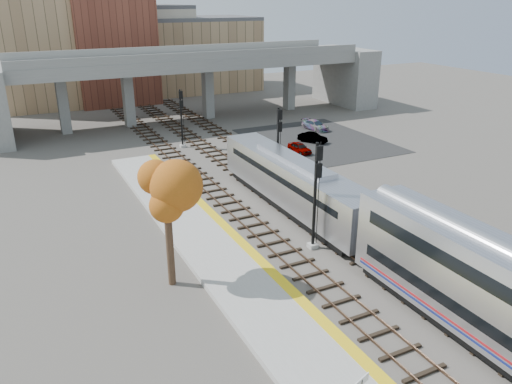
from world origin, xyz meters
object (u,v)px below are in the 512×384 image
signal_mast_mid (278,146)px  car_c (315,125)px  car_a (300,148)px  signal_mast_near (315,197)px  car_b (313,138)px  locomotive (293,183)px  signal_mast_far (182,120)px  tree (166,196)px

signal_mast_mid → car_c: bearing=47.3°
car_a → car_c: (7.03, 7.76, 0.04)m
signal_mast_near → car_b: 26.51m
locomotive → signal_mast_near: 6.84m
car_a → car_b: bearing=34.9°
signal_mast_mid → signal_mast_far: size_ratio=1.06×
tree → locomotive: bearing=28.2°
signal_mast_mid → tree: bearing=-138.2°
signal_mast_near → tree: tree is taller
signal_mast_mid → car_b: 14.29m
signal_mast_mid → tree: 18.89m
car_c → signal_mast_near: bearing=-133.0°
car_c → car_b: bearing=-135.8°
locomotive → signal_mast_far: signal_mast_far is taller
locomotive → car_a: locomotive is taller
car_b → signal_mast_far: bearing=130.2°
signal_mast_mid → signal_mast_near: bearing=-108.3°
car_a → signal_mast_mid: bearing=-137.8°
locomotive → car_a: size_ratio=5.92×
signal_mast_mid → tree: tree is taller
tree → car_b: bearing=42.9°
locomotive → car_b: (12.03, 15.86, -1.67)m
signal_mast_far → car_a: bearing=-36.0°
signal_mast_near → tree: (-9.89, -0.07, 1.90)m
locomotive → tree: size_ratio=2.52×
signal_mast_mid → car_b: (10.03, 9.79, -2.77)m
signal_mast_far → tree: size_ratio=0.86×
signal_mast_near → signal_mast_far: signal_mast_near is taller
car_c → locomotive: bearing=-136.8°
tree → car_c: tree is taller
locomotive → car_c: (15.58, 20.76, -1.65)m
signal_mast_near → signal_mast_mid: signal_mast_near is taller
signal_mast_far → tree: tree is taller
signal_mast_near → car_a: bearing=61.2°
signal_mast_near → car_c: size_ratio=1.81×
signal_mast_mid → car_c: 20.19m
car_a → tree: bearing=-141.1°
signal_mast_mid → car_c: (13.58, 14.69, -2.75)m
signal_mast_far → tree: 29.02m
signal_mast_near → car_a: signal_mast_near is taller
signal_mast_near → car_a: size_ratio=2.29×
car_b → car_c: 6.05m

